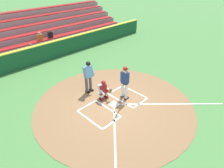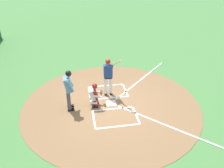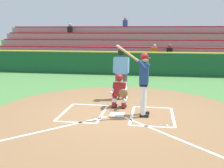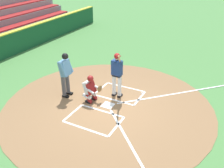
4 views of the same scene
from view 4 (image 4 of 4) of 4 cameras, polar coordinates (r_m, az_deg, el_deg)
name	(u,v)px [view 4 (image 4 of 4)]	position (r m, az deg, el deg)	size (l,w,h in m)	color
ground_plane	(108,105)	(9.75, -0.94, -4.87)	(120.00, 120.00, 0.00)	#4C8442
dirt_circle	(108,105)	(9.75, -0.94, -4.84)	(8.00, 8.00, 0.01)	olive
home_plate_and_chalk	(129,111)	(9.42, 3.80, -6.10)	(7.93, 4.91, 0.01)	white
batter	(117,72)	(9.83, 1.14, 2.71)	(0.96, 0.67, 2.13)	white
catcher	(91,88)	(9.77, -4.85, -0.91)	(0.59, 0.66, 1.13)	black
plate_umpire	(65,72)	(10.07, -10.52, 2.71)	(0.59, 0.43, 1.86)	#4C4C51
baseball	(142,93)	(10.57, 6.78, -2.08)	(0.07, 0.07, 0.07)	white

